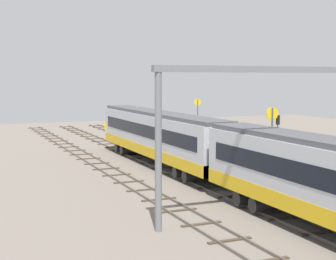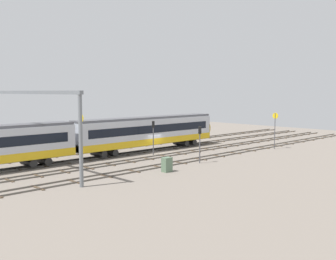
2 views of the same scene
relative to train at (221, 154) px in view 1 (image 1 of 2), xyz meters
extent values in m
plane|color=slate|center=(11.77, -2.46, -2.66)|extent=(99.32, 99.32, 0.00)
cube|color=#59544C|center=(11.77, -10.55, -2.58)|extent=(83.32, 0.07, 0.16)
cube|color=#59544C|center=(11.77, -9.12, -2.58)|extent=(83.32, 0.07, 0.16)
cube|color=#473828|center=(0.90, -9.84, -2.62)|extent=(0.24, 2.40, 0.08)
cube|color=#473828|center=(4.52, -9.84, -2.62)|extent=(0.24, 2.40, 0.08)
cube|color=#473828|center=(8.15, -9.84, -2.62)|extent=(0.24, 2.40, 0.08)
cube|color=#473828|center=(11.77, -9.84, -2.62)|extent=(0.24, 2.40, 0.08)
cube|color=#473828|center=(15.39, -9.84, -2.62)|extent=(0.24, 2.40, 0.08)
cube|color=#473828|center=(19.01, -9.84, -2.62)|extent=(0.24, 2.40, 0.08)
cube|color=#473828|center=(22.64, -9.84, -2.62)|extent=(0.24, 2.40, 0.08)
cube|color=#473828|center=(26.26, -9.84, -2.62)|extent=(0.24, 2.40, 0.08)
cube|color=#473828|center=(29.88, -9.84, -2.62)|extent=(0.24, 2.40, 0.08)
cube|color=#473828|center=(33.50, -9.84, -2.62)|extent=(0.24, 2.40, 0.08)
cube|color=#473828|center=(37.13, -9.84, -2.62)|extent=(0.24, 2.40, 0.08)
cube|color=#473828|center=(40.75, -9.84, -2.62)|extent=(0.24, 2.40, 0.08)
cube|color=#473828|center=(44.37, -9.84, -2.62)|extent=(0.24, 2.40, 0.08)
cube|color=#473828|center=(48.00, -9.84, -2.62)|extent=(0.24, 2.40, 0.08)
cube|color=#473828|center=(51.62, -9.84, -2.62)|extent=(0.24, 2.40, 0.08)
cube|color=#59544C|center=(11.77, -5.64, -2.58)|extent=(83.32, 0.07, 0.16)
cube|color=#59544C|center=(11.77, -4.20, -2.58)|extent=(83.32, 0.07, 0.16)
cube|color=#473828|center=(-4.60, -4.92, -2.62)|extent=(0.24, 2.40, 0.08)
cube|color=#473828|center=(-1.62, -4.92, -2.62)|extent=(0.24, 2.40, 0.08)
cube|color=#473828|center=(1.35, -4.92, -2.62)|extent=(0.24, 2.40, 0.08)
cube|color=#473828|center=(4.33, -4.92, -2.62)|extent=(0.24, 2.40, 0.08)
cube|color=#473828|center=(7.30, -4.92, -2.62)|extent=(0.24, 2.40, 0.08)
cube|color=#473828|center=(10.28, -4.92, -2.62)|extent=(0.24, 2.40, 0.08)
cube|color=#473828|center=(13.26, -4.92, -2.62)|extent=(0.24, 2.40, 0.08)
cube|color=#473828|center=(16.23, -4.92, -2.62)|extent=(0.24, 2.40, 0.08)
cube|color=#473828|center=(19.21, -4.92, -2.62)|extent=(0.24, 2.40, 0.08)
cube|color=#473828|center=(22.18, -4.92, -2.62)|extent=(0.24, 2.40, 0.08)
cube|color=#473828|center=(25.16, -4.92, -2.62)|extent=(0.24, 2.40, 0.08)
cube|color=#473828|center=(28.14, -4.92, -2.62)|extent=(0.24, 2.40, 0.08)
cube|color=#473828|center=(31.11, -4.92, -2.62)|extent=(0.24, 2.40, 0.08)
cube|color=#473828|center=(34.09, -4.92, -2.62)|extent=(0.24, 2.40, 0.08)
cube|color=#473828|center=(37.06, -4.92, -2.62)|extent=(0.24, 2.40, 0.08)
cube|color=#473828|center=(40.04, -4.92, -2.62)|extent=(0.24, 2.40, 0.08)
cube|color=#473828|center=(43.01, -4.92, -2.62)|extent=(0.24, 2.40, 0.08)
cube|color=#473828|center=(45.99, -4.92, -2.62)|extent=(0.24, 2.40, 0.08)
cube|color=#473828|center=(48.97, -4.92, -2.62)|extent=(0.24, 2.40, 0.08)
cube|color=#473828|center=(51.94, -4.92, -2.62)|extent=(0.24, 2.40, 0.08)
cube|color=#59544C|center=(11.77, -0.72, -2.58)|extent=(83.32, 0.07, 0.16)
cube|color=#59544C|center=(11.77, 0.72, -2.58)|extent=(83.32, 0.07, 0.16)
cube|color=#473828|center=(-10.55, 0.00, -2.62)|extent=(0.24, 2.40, 0.08)
cube|color=#473828|center=(-7.57, 0.00, -2.62)|extent=(0.24, 2.40, 0.08)
cube|color=#473828|center=(-4.60, 0.00, -2.62)|extent=(0.24, 2.40, 0.08)
cube|color=#473828|center=(-1.62, 0.00, -2.62)|extent=(0.24, 2.40, 0.08)
cube|color=#473828|center=(1.35, 0.00, -2.62)|extent=(0.24, 2.40, 0.08)
cube|color=#473828|center=(4.33, 0.00, -2.62)|extent=(0.24, 2.40, 0.08)
cube|color=#473828|center=(7.30, 0.00, -2.62)|extent=(0.24, 2.40, 0.08)
cube|color=#473828|center=(10.28, 0.00, -2.62)|extent=(0.24, 2.40, 0.08)
cube|color=#473828|center=(13.26, 0.00, -2.62)|extent=(0.24, 2.40, 0.08)
cube|color=#473828|center=(16.23, 0.00, -2.62)|extent=(0.24, 2.40, 0.08)
cube|color=#473828|center=(19.21, 0.00, -2.62)|extent=(0.24, 2.40, 0.08)
cube|color=#473828|center=(22.18, 0.00, -2.62)|extent=(0.24, 2.40, 0.08)
cube|color=#473828|center=(25.16, 0.00, -2.62)|extent=(0.24, 2.40, 0.08)
cube|color=#473828|center=(28.14, 0.00, -2.62)|extent=(0.24, 2.40, 0.08)
cube|color=#473828|center=(31.11, 0.00, -2.62)|extent=(0.24, 2.40, 0.08)
cube|color=#473828|center=(34.09, 0.00, -2.62)|extent=(0.24, 2.40, 0.08)
cube|color=#473828|center=(37.06, 0.00, -2.62)|extent=(0.24, 2.40, 0.08)
cube|color=#473828|center=(40.04, 0.00, -2.62)|extent=(0.24, 2.40, 0.08)
cube|color=#473828|center=(43.01, 0.00, -2.62)|extent=(0.24, 2.40, 0.08)
cube|color=#473828|center=(45.99, 0.00, -2.62)|extent=(0.24, 2.40, 0.08)
cube|color=#473828|center=(48.97, 0.00, -2.62)|extent=(0.24, 2.40, 0.08)
cube|color=#473828|center=(51.94, 0.00, -2.62)|extent=(0.24, 2.40, 0.08)
cube|color=#59544C|center=(11.77, 4.20, -2.58)|extent=(83.32, 0.07, 0.16)
cube|color=#59544C|center=(11.77, 5.64, -2.58)|extent=(83.32, 0.07, 0.16)
cube|color=#473828|center=(-9.83, 4.92, -2.62)|extent=(0.24, 2.40, 0.08)
cube|color=#473828|center=(-6.75, 4.92, -2.62)|extent=(0.24, 2.40, 0.08)
cube|color=#473828|center=(-3.66, 4.92, -2.62)|extent=(0.24, 2.40, 0.08)
cube|color=#473828|center=(-0.58, 4.92, -2.62)|extent=(0.24, 2.40, 0.08)
cube|color=#473828|center=(2.51, 4.92, -2.62)|extent=(0.24, 2.40, 0.08)
cube|color=#473828|center=(5.60, 4.92, -2.62)|extent=(0.24, 2.40, 0.08)
cube|color=#473828|center=(8.68, 4.92, -2.62)|extent=(0.24, 2.40, 0.08)
cube|color=#473828|center=(11.77, 4.92, -2.62)|extent=(0.24, 2.40, 0.08)
cube|color=#473828|center=(14.85, 4.92, -2.62)|extent=(0.24, 2.40, 0.08)
cube|color=#473828|center=(17.94, 4.92, -2.62)|extent=(0.24, 2.40, 0.08)
cube|color=#473828|center=(21.03, 4.92, -2.62)|extent=(0.24, 2.40, 0.08)
cube|color=#473828|center=(24.11, 4.92, -2.62)|extent=(0.24, 2.40, 0.08)
cube|color=#473828|center=(27.20, 4.92, -2.62)|extent=(0.24, 2.40, 0.08)
cube|color=#473828|center=(30.28, 4.92, -2.62)|extent=(0.24, 2.40, 0.08)
cube|color=#473828|center=(33.37, 4.92, -2.62)|extent=(0.24, 2.40, 0.08)
cube|color=#473828|center=(36.46, 4.92, -2.62)|extent=(0.24, 2.40, 0.08)
cube|color=#473828|center=(39.54, 4.92, -2.62)|extent=(0.24, 2.40, 0.08)
cube|color=#473828|center=(42.63, 4.92, -2.62)|extent=(0.24, 2.40, 0.08)
cube|color=#473828|center=(45.72, 4.92, -2.62)|extent=(0.24, 2.40, 0.08)
cube|color=#473828|center=(48.80, 4.92, -2.62)|extent=(0.24, 2.40, 0.08)
cube|color=#473828|center=(51.89, 4.92, -2.62)|extent=(0.24, 2.40, 0.08)
cube|color=#B7BCC6|center=(11.80, 0.00, 0.20)|extent=(24.00, 2.90, 3.60)
cube|color=gold|center=(11.80, 0.00, -1.15)|extent=(24.00, 2.94, 0.90)
cube|color=#4C4C51|center=(11.80, 0.00, 2.15)|extent=(24.00, 2.50, 0.30)
cube|color=black|center=(11.80, -1.46, 0.63)|extent=(22.00, 0.04, 1.10)
cube|color=black|center=(11.80, 1.46, 0.63)|extent=(22.00, 0.04, 1.10)
cylinder|color=black|center=(3.22, 0.00, -2.05)|extent=(0.90, 2.70, 0.90)
cylinder|color=black|center=(5.02, 0.00, -2.05)|extent=(0.90, 2.70, 0.90)
cylinder|color=black|center=(18.58, 0.00, -2.05)|extent=(0.90, 2.70, 0.90)
cylinder|color=black|center=(20.38, 0.00, -2.05)|extent=(0.90, 2.70, 0.90)
cube|color=black|center=(-13.00, 1.46, 0.63)|extent=(22.00, 0.04, 1.10)
cylinder|color=black|center=(-6.22, 0.00, -2.05)|extent=(0.90, 2.70, 0.90)
cylinder|color=black|center=(-4.42, 0.00, -2.05)|extent=(0.90, 2.70, 0.90)
cone|color=gold|center=(24.60, 0.00, 0.02)|extent=(1.60, 3.24, 3.24)
cylinder|color=slate|center=(-6.93, 7.52, 1.49)|extent=(0.36, 0.36, 8.30)
cube|color=slate|center=(-6.93, -2.34, 5.81)|extent=(0.40, 20.32, 0.35)
cylinder|color=#4C4C51|center=(-1.35, -3.32, 0.31)|extent=(0.12, 0.12, 5.94)
cylinder|color=yellow|center=(-1.31, -3.32, 2.86)|extent=(0.05, 0.95, 0.95)
cube|color=black|center=(-1.28, -3.32, 2.86)|extent=(0.02, 0.43, 0.12)
cylinder|color=#4C4C51|center=(26.83, -11.52, 0.02)|extent=(0.12, 0.12, 5.37)
cylinder|color=yellow|center=(26.87, -11.52, 2.30)|extent=(0.05, 0.90, 0.90)
cube|color=black|center=(26.90, -11.52, 2.30)|extent=(0.02, 0.40, 0.12)
cylinder|color=#4C4C51|center=(9.75, -11.65, -0.89)|extent=(0.14, 0.14, 3.53)
cube|color=black|center=(9.75, -11.65, 1.32)|extent=(0.20, 0.32, 0.90)
sphere|color=yellow|center=(9.86, -11.65, 1.52)|extent=(0.20, 0.20, 0.20)
sphere|color=#262626|center=(9.86, -11.65, 1.13)|extent=(0.20, 0.20, 0.20)
cylinder|color=#4C4C51|center=(10.03, -3.06, -0.81)|extent=(0.14, 0.14, 3.69)
cube|color=black|center=(10.03, -3.06, 1.48)|extent=(0.20, 0.32, 0.90)
sphere|color=green|center=(10.14, -3.06, 1.68)|extent=(0.20, 0.20, 0.20)
sphere|color=#262626|center=(10.14, -3.06, 1.28)|extent=(0.20, 0.20, 0.20)
cube|color=#597259|center=(3.31, -12.66, -1.88)|extent=(1.01, 0.75, 1.56)
cube|color=#333333|center=(3.82, -12.66, -1.64)|extent=(0.02, 0.52, 0.24)
camera|label=1|loc=(-31.05, 17.28, 5.33)|focal=54.54mm
camera|label=2|loc=(-25.90, -42.86, 5.91)|focal=42.68mm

